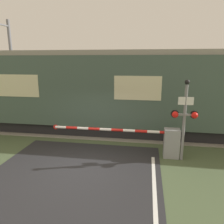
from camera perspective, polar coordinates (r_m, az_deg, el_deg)
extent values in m
plane|color=#475638|center=(8.47, -8.02, -13.34)|extent=(80.00, 80.00, 0.00)
cube|color=gray|center=(12.14, -2.31, -4.71)|extent=(36.00, 3.20, 0.03)
cube|color=#595451|center=(11.46, -3.03, -5.51)|extent=(36.00, 0.08, 0.10)
cube|color=#595451|center=(12.80, -1.66, -3.45)|extent=(36.00, 0.08, 0.10)
cube|color=black|center=(11.84, 6.72, -3.84)|extent=(19.57, 2.43, 0.60)
cube|color=#42564C|center=(11.41, 7.00, 5.83)|extent=(21.27, 2.86, 3.41)
cube|color=gray|center=(11.32, 7.27, 15.03)|extent=(20.85, 2.63, 0.24)
cube|color=beige|center=(9.95, 6.68, 6.22)|extent=(2.13, 0.02, 1.09)
cube|color=beige|center=(11.77, -23.28, 6.33)|extent=(2.13, 0.02, 1.09)
cube|color=gray|center=(9.03, 15.27, -7.88)|extent=(0.60, 0.44, 1.17)
cylinder|color=gray|center=(8.89, 15.44, -5.26)|extent=(0.16, 0.16, 0.18)
cylinder|color=red|center=(8.86, 13.89, -5.21)|extent=(0.48, 0.11, 0.11)
cylinder|color=white|center=(8.83, 10.76, -5.11)|extent=(0.48, 0.11, 0.11)
cylinder|color=red|center=(8.83, 7.62, -5.00)|extent=(0.48, 0.11, 0.11)
cylinder|color=white|center=(8.86, 4.49, -4.86)|extent=(0.48, 0.11, 0.11)
cylinder|color=red|center=(8.91, 1.39, -4.72)|extent=(0.48, 0.11, 0.11)
cylinder|color=white|center=(8.98, -1.67, -4.57)|extent=(0.48, 0.11, 0.11)
cylinder|color=red|center=(9.08, -4.67, -4.40)|extent=(0.48, 0.11, 0.11)
cylinder|color=white|center=(9.21, -7.60, -4.23)|extent=(0.48, 0.11, 0.11)
cylinder|color=red|center=(9.35, -10.43, -4.05)|extent=(0.48, 0.11, 0.11)
cylinder|color=white|center=(9.52, -13.18, -3.87)|extent=(0.48, 0.11, 0.11)
cylinder|color=red|center=(9.62, -14.51, -3.78)|extent=(0.20, 0.02, 0.20)
cylinder|color=gray|center=(8.65, 18.27, -2.91)|extent=(0.11, 0.11, 2.92)
cube|color=gray|center=(8.56, 18.44, -0.66)|extent=(0.82, 0.07, 0.07)
sphere|color=red|center=(8.46, 16.17, -0.66)|extent=(0.24, 0.24, 0.24)
sphere|color=red|center=(8.58, 20.79, -0.82)|extent=(0.24, 0.24, 0.24)
cylinder|color=black|center=(8.57, 16.09, -0.48)|extent=(0.30, 0.06, 0.30)
cylinder|color=black|center=(8.68, 20.65, -0.65)|extent=(0.30, 0.06, 0.30)
cube|color=white|center=(8.42, 18.75, 2.75)|extent=(0.55, 0.02, 0.29)
sphere|color=black|center=(8.36, 19.06, 7.41)|extent=(0.18, 0.18, 0.18)
cylinder|color=slate|center=(15.89, -24.46, 9.84)|extent=(0.20, 0.20, 6.25)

